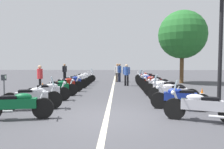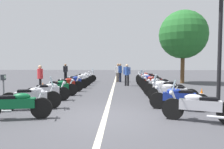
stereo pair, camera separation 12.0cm
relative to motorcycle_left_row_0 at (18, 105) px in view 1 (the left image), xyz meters
The scene contains 30 objects.
ground_plane 2.77m from the motorcycle_left_row_0, 82.31° to the right, with size 80.00×80.00×0.00m, color #424247.
lane_centre_stripe 7.41m from the motorcycle_left_row_0, 21.46° to the right, with size 27.93×0.16×0.01m, color beige.
motorcycle_left_row_0 is the anchor object (origin of this frame).
motorcycle_left_row_1 1.36m from the motorcycle_left_row_0, ahead, with size 0.85×2.14×1.22m.
motorcycle_left_row_2 3.08m from the motorcycle_left_row_0, ahead, with size 0.83×1.95×0.99m.
motorcycle_left_row_3 4.48m from the motorcycle_left_row_0, ahead, with size 0.85×1.95×0.99m.
motorcycle_left_row_4 6.06m from the motorcycle_left_row_0, ahead, with size 0.73×2.02×1.00m.
motorcycle_left_row_5 7.66m from the motorcycle_left_row_0, ahead, with size 0.73×2.03×0.99m.
motorcycle_left_row_6 9.13m from the motorcycle_left_row_0, ahead, with size 0.90×1.97×0.98m.
motorcycle_left_row_7 10.80m from the motorcycle_left_row_0, ahead, with size 0.95×2.05×0.98m.
motorcycle_left_row_8 12.38m from the motorcycle_left_row_0, ahead, with size 0.86×2.06×1.19m.
motorcycle_right_row_0 5.51m from the motorcycle_left_row_0, 90.53° to the right, with size 0.97×2.11×1.22m.
motorcycle_right_row_1 5.54m from the motorcycle_left_row_0, 74.42° to the right, with size 0.86×2.12×0.99m.
motorcycle_right_row_2 6.15m from the motorcycle_left_row_0, 61.92° to the right, with size 1.01×2.09×1.21m.
motorcycle_right_row_3 7.01m from the motorcycle_left_row_0, 50.60° to the right, with size 0.91×2.09×1.01m.
motorcycle_right_row_4 8.17m from the motorcycle_left_row_0, 41.69° to the right, with size 0.90×2.08×1.00m.
motorcycle_right_row_5 9.40m from the motorcycle_left_row_0, 34.97° to the right, with size 0.88×2.03×1.22m.
motorcycle_right_row_6 10.57m from the motorcycle_left_row_0, 30.34° to the right, with size 1.02×1.92×1.20m.
motorcycle_right_row_7 11.95m from the motorcycle_left_row_0, 26.99° to the right, with size 0.91×1.98×0.99m.
motorcycle_right_row_8 13.61m from the motorcycle_left_row_0, 24.12° to the right, with size 1.10×1.96×1.01m.
street_lamp_twin_globe 7.67m from the motorcycle_left_row_0, 75.59° to the right, with size 0.32×1.22×4.76m.
parking_meter 2.12m from the motorcycle_left_row_0, 38.93° to the left, with size 0.18×0.13×1.29m.
traffic_cone_0 7.58m from the motorcycle_left_row_0, 64.73° to the right, with size 0.36×0.36×0.61m.
traffic_cone_1 5.77m from the motorcycle_left_row_0, 12.69° to the left, with size 0.36×0.36×0.61m.
bystander_0 13.55m from the motorcycle_left_row_0, ahead, with size 0.45×0.34×1.61m.
bystander_1 6.18m from the motorcycle_left_row_0, 14.53° to the left, with size 0.50×0.32×1.58m.
bystander_2 12.74m from the motorcycle_left_row_0, 13.58° to the right, with size 0.32×0.51×1.63m.
bystander_3 10.06m from the motorcycle_left_row_0, 21.53° to the right, with size 0.32×0.52×1.61m.
bystander_4 12.78m from the motorcycle_left_row_0, 14.43° to the right, with size 0.49×0.32×1.63m.
roadside_tree_0 14.57m from the motorcycle_left_row_0, 36.27° to the right, with size 3.95×3.95×6.00m.
Camera 1 is at (-6.65, -0.37, 1.77)m, focal length 33.78 mm.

